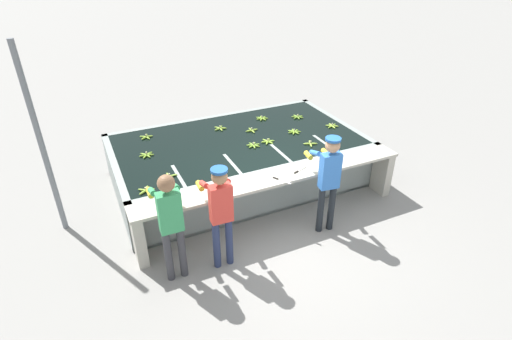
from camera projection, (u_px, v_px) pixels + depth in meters
name	position (u px, v px, depth m)	size (l,w,h in m)	color
ground_plane	(281.00, 228.00, 6.94)	(80.00, 80.00, 0.00)	gray
wash_tank	(239.00, 160.00, 8.16)	(4.88, 2.81, 0.92)	gray
work_ledge	(276.00, 190.00, 6.78)	(4.88, 0.45, 0.92)	#B7B2A3
worker_0	(170.00, 218.00, 5.44)	(0.41, 0.72, 1.74)	#38383D
worker_1	(220.00, 208.00, 5.69)	(0.42, 0.73, 1.69)	navy
worker_2	(329.00, 175.00, 6.41)	(0.47, 0.75, 1.74)	#1E2328
banana_bunch_floating_0	(332.00, 126.00, 8.48)	(0.27, 0.28, 0.08)	#9EC642
banana_bunch_floating_1	(220.00, 128.00, 8.36)	(0.28, 0.27, 0.08)	#93BC3D
banana_bunch_floating_2	(298.00, 117.00, 8.91)	(0.27, 0.28, 0.08)	#75A333
banana_bunch_floating_3	(146.00, 137.00, 7.99)	(0.26, 0.28, 0.08)	#8CB738
banana_bunch_floating_4	(147.00, 155.00, 7.32)	(0.28, 0.28, 0.08)	#7FAD33
banana_bunch_floating_5	(310.00, 144.00, 7.73)	(0.27, 0.27, 0.08)	#9EC642
banana_bunch_floating_6	(268.00, 141.00, 7.81)	(0.28, 0.27, 0.08)	#8CB738
banana_bunch_floating_7	(262.00, 118.00, 8.84)	(0.27, 0.28, 0.08)	#7FAD33
banana_bunch_floating_8	(294.00, 132.00, 8.22)	(0.27, 0.28, 0.08)	#7FAD33
banana_bunch_floating_9	(252.00, 130.00, 8.27)	(0.28, 0.28, 0.08)	#93BC3D
banana_bunch_floating_10	(146.00, 190.00, 6.27)	(0.27, 0.28, 0.08)	#93BC3D
banana_bunch_floating_11	(253.00, 145.00, 7.67)	(0.27, 0.28, 0.08)	#75A333
banana_bunch_floating_12	(170.00, 176.00, 6.64)	(0.28, 0.28, 0.08)	#9EC642
knife_0	(279.00, 180.00, 6.57)	(0.19, 0.32, 0.02)	silver
knife_1	(299.00, 171.00, 6.83)	(0.33, 0.16, 0.02)	silver
support_post_left	(42.00, 145.00, 6.17)	(0.09, 0.09, 3.20)	slate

